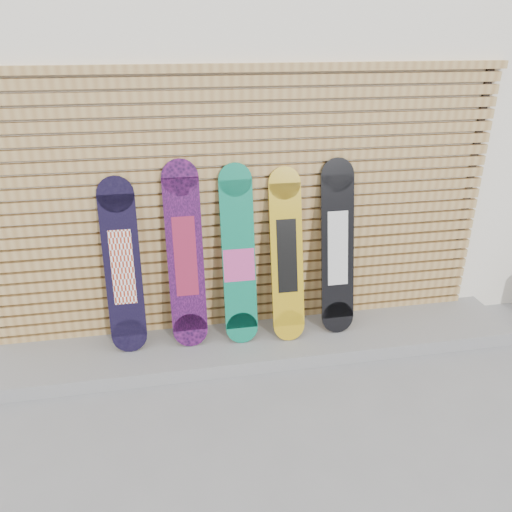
# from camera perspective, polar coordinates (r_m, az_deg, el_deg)

# --- Properties ---
(ground) EXTENTS (80.00, 80.00, 0.00)m
(ground) POSITION_cam_1_polar(r_m,az_deg,el_deg) (3.88, 3.23, -16.09)
(ground) COLOR gray
(ground) RESTS_ON ground
(building) EXTENTS (12.00, 5.00, 3.60)m
(building) POSITION_cam_1_polar(r_m,az_deg,el_deg) (6.51, 0.72, 18.18)
(building) COLOR white
(building) RESTS_ON ground
(concrete_step) EXTENTS (4.60, 0.70, 0.12)m
(concrete_step) POSITION_cam_1_polar(r_m,az_deg,el_deg) (4.34, -0.79, -9.98)
(concrete_step) COLOR gray
(concrete_step) RESTS_ON ground
(slat_wall) EXTENTS (4.26, 0.08, 2.29)m
(slat_wall) POSITION_cam_1_polar(r_m,az_deg,el_deg) (4.08, -1.56, 5.77)
(slat_wall) COLOR #AC8247
(slat_wall) RESTS_ON ground
(snowboard_0) EXTENTS (0.28, 0.30, 1.40)m
(snowboard_0) POSITION_cam_1_polar(r_m,az_deg,el_deg) (4.04, -14.99, -1.23)
(snowboard_0) COLOR black
(snowboard_0) RESTS_ON concrete_step
(snowboard_1) EXTENTS (0.29, 0.31, 1.51)m
(snowboard_1) POSITION_cam_1_polar(r_m,az_deg,el_deg) (4.00, -8.08, -0.05)
(snowboard_1) COLOR black
(snowboard_1) RESTS_ON concrete_step
(snowboard_2) EXTENTS (0.27, 0.33, 1.46)m
(snowboard_2) POSITION_cam_1_polar(r_m,az_deg,el_deg) (4.03, -2.00, -0.15)
(snowboard_2) COLOR #0B7254
(snowboard_2) RESTS_ON concrete_step
(snowboard_3) EXTENTS (0.27, 0.37, 1.42)m
(snowboard_3) POSITION_cam_1_polar(r_m,az_deg,el_deg) (4.09, 3.54, 0.00)
(snowboard_3) COLOR #BE9514
(snowboard_3) RESTS_ON concrete_step
(snowboard_4) EXTENTS (0.28, 0.33, 1.47)m
(snowboard_4) POSITION_cam_1_polar(r_m,az_deg,el_deg) (4.22, 9.29, 0.89)
(snowboard_4) COLOR black
(snowboard_4) RESTS_ON concrete_step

